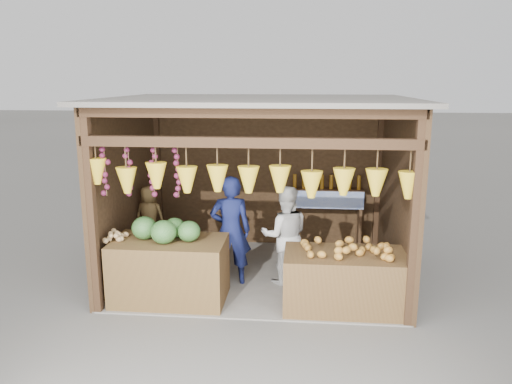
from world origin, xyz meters
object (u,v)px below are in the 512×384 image
man_standing (231,231)px  woman_standing (285,235)px  vendor_seated (150,217)px  counter_left (170,271)px  counter_right (345,281)px

man_standing → woman_standing: size_ratio=1.11×
woman_standing → vendor_seated: (-2.14, 0.49, 0.08)m
man_standing → vendor_seated: man_standing is taller
counter_left → man_standing: man_standing is taller
counter_right → woman_standing: (-0.81, 0.77, 0.35)m
man_standing → counter_right: bearing=148.3°
counter_right → vendor_seated: vendor_seated is taller
woman_standing → vendor_seated: size_ratio=1.45×
counter_left → man_standing: (0.73, 0.65, 0.38)m
counter_left → woman_standing: bearing=26.5°
man_standing → counter_left: bearing=32.7°
counter_right → vendor_seated: size_ratio=1.58×
man_standing → vendor_seated: 1.49m
counter_right → vendor_seated: bearing=156.9°
counter_right → woman_standing: 1.17m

